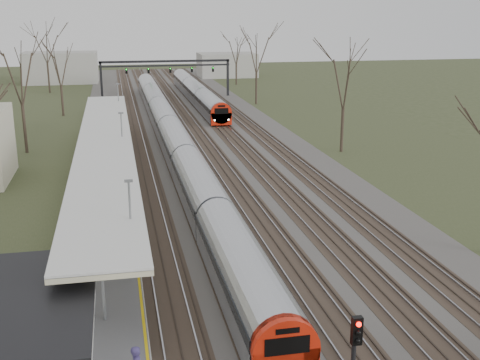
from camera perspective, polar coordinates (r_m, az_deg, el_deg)
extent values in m
cube|color=#474442|center=(70.62, -5.02, 4.51)|extent=(24.00, 160.00, 0.10)
cube|color=#4C3828|center=(70.18, -9.90, 4.30)|extent=(2.60, 160.00, 0.06)
cube|color=gray|center=(70.14, -10.49, 4.32)|extent=(0.07, 160.00, 0.12)
cube|color=gray|center=(70.19, -9.31, 4.38)|extent=(0.07, 160.00, 0.12)
cube|color=#4C3828|center=(70.37, -7.04, 4.44)|extent=(2.60, 160.00, 0.06)
cube|color=gray|center=(70.30, -7.63, 4.47)|extent=(0.07, 160.00, 0.12)
cube|color=gray|center=(70.42, -6.46, 4.53)|extent=(0.07, 160.00, 0.12)
cube|color=#4C3828|center=(70.74, -4.21, 4.58)|extent=(2.60, 160.00, 0.06)
cube|color=gray|center=(70.63, -4.79, 4.61)|extent=(0.07, 160.00, 0.12)
cube|color=gray|center=(70.82, -3.63, 4.66)|extent=(0.07, 160.00, 0.12)
cube|color=#4C3828|center=(71.27, -1.41, 4.70)|extent=(2.60, 160.00, 0.06)
cube|color=gray|center=(71.14, -1.98, 4.73)|extent=(0.07, 160.00, 0.12)
cube|color=gray|center=(71.39, -0.84, 4.78)|extent=(0.07, 160.00, 0.12)
cube|color=#4C3828|center=(71.98, 1.34, 4.81)|extent=(2.60, 160.00, 0.06)
cube|color=gray|center=(71.81, 0.78, 4.85)|extent=(0.07, 160.00, 0.12)
cube|color=gray|center=(72.13, 1.90, 4.89)|extent=(0.07, 160.00, 0.12)
cube|color=#9E9B93|center=(52.99, -12.45, 0.90)|extent=(3.50, 69.00, 1.00)
cylinder|color=slate|center=(26.34, -12.86, -9.94)|extent=(0.14, 0.14, 3.00)
cylinder|color=slate|center=(33.74, -12.73, -4.12)|extent=(0.14, 0.14, 3.00)
cylinder|color=slate|center=(41.37, -12.65, -0.41)|extent=(0.14, 0.14, 3.00)
cylinder|color=slate|center=(49.11, -12.59, 2.13)|extent=(0.14, 0.14, 3.00)
cylinder|color=slate|center=(56.93, -12.55, 3.98)|extent=(0.14, 0.14, 3.00)
cylinder|color=slate|center=(64.79, -12.52, 5.38)|extent=(0.14, 0.14, 3.00)
cube|color=silver|center=(47.80, -12.71, 3.66)|extent=(4.10, 50.00, 0.12)
cube|color=beige|center=(47.84, -12.70, 3.47)|extent=(4.10, 50.00, 0.25)
cube|color=silver|center=(25.33, -20.83, -14.02)|extent=(6.00, 9.00, 3.20)
cube|color=black|center=(99.40, -13.01, 9.15)|extent=(0.35, 0.35, 6.00)
cube|color=black|center=(101.12, -1.17, 9.65)|extent=(0.35, 0.35, 6.00)
cube|color=black|center=(99.47, -7.10, 11.11)|extent=(21.00, 0.35, 0.35)
cube|color=black|center=(99.52, -7.09, 10.71)|extent=(21.00, 0.25, 0.25)
cube|color=black|center=(99.06, -10.72, 10.13)|extent=(0.32, 0.22, 0.85)
sphere|color=#0CFF19|center=(98.89, -10.73, 10.27)|extent=(0.16, 0.16, 0.16)
cube|color=black|center=(99.19, -8.67, 10.23)|extent=(0.32, 0.22, 0.85)
sphere|color=#0CFF19|center=(99.03, -8.67, 10.37)|extent=(0.16, 0.16, 0.16)
cube|color=black|center=(99.46, -6.63, 10.32)|extent=(0.32, 0.22, 0.85)
sphere|color=#0CFF19|center=(99.29, -6.62, 10.45)|extent=(0.16, 0.16, 0.16)
cube|color=black|center=(99.84, -4.60, 10.39)|extent=(0.32, 0.22, 0.85)
sphere|color=#0CFF19|center=(99.68, -4.59, 10.53)|extent=(0.16, 0.16, 0.16)
cube|color=black|center=(100.34, -2.58, 10.45)|extent=(0.32, 0.22, 0.85)
sphere|color=#0CFF19|center=(100.18, -2.57, 10.59)|extent=(0.16, 0.16, 0.16)
cylinder|color=#2D231C|center=(63.44, -19.74, 4.59)|extent=(0.30, 0.30, 4.95)
cylinder|color=#2D231C|center=(61.13, 9.65, 4.69)|extent=(0.30, 0.30, 4.50)
cube|color=#A9ACB3|center=(65.19, -6.67, 4.46)|extent=(2.55, 90.00, 1.60)
cylinder|color=#A9ACB3|center=(65.06, -6.69, 5.02)|extent=(2.60, 89.70, 2.60)
cube|color=black|center=(65.05, -6.70, 5.11)|extent=(2.62, 89.40, 0.55)
cylinder|color=red|center=(23.04, 4.27, -15.66)|extent=(2.60, 0.60, 2.60)
cube|color=black|center=(22.67, 4.49, -15.36)|extent=(1.70, 0.12, 0.70)
cube|color=black|center=(65.37, -6.65, 3.67)|extent=(1.80, 89.00, 0.35)
cube|color=#A9ACB3|center=(95.53, -4.18, 8.10)|extent=(2.55, 45.00, 1.60)
cylinder|color=#A9ACB3|center=(95.44, -4.19, 8.49)|extent=(2.60, 44.70, 2.60)
cube|color=black|center=(95.43, -4.19, 8.55)|extent=(2.62, 44.40, 0.55)
cube|color=red|center=(73.65, -1.79, 5.82)|extent=(2.55, 0.50, 1.50)
cylinder|color=red|center=(73.58, -1.80, 6.36)|extent=(2.60, 0.60, 2.60)
cube|color=black|center=(73.27, -1.77, 6.56)|extent=(1.70, 0.12, 0.70)
sphere|color=white|center=(73.33, -2.42, 5.69)|extent=(0.22, 0.22, 0.22)
sphere|color=white|center=(73.63, -1.11, 5.74)|extent=(0.22, 0.22, 0.22)
cube|color=black|center=(95.66, -4.17, 7.56)|extent=(1.80, 44.00, 0.35)
cube|color=black|center=(20.74, 11.01, -13.84)|extent=(0.35, 0.22, 1.00)
sphere|color=#FF0C05|center=(20.49, 11.20, -13.28)|extent=(0.18, 0.18, 0.18)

